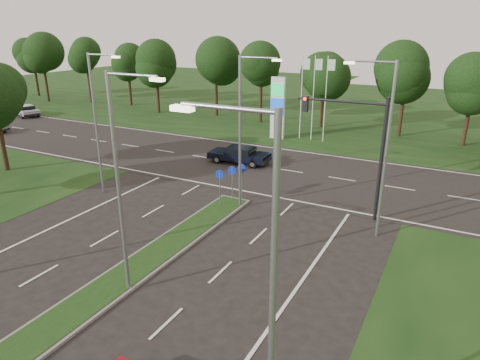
% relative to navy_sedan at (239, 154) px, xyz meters
% --- Properties ---
extents(verge_far, '(160.00, 50.00, 0.02)m').
position_rel_navy_sedan_xyz_m(verge_far, '(3.47, 30.97, -0.72)').
color(verge_far, black).
rests_on(verge_far, ground).
extents(cross_road, '(160.00, 12.00, 0.02)m').
position_rel_navy_sedan_xyz_m(cross_road, '(3.47, -0.03, -0.72)').
color(cross_road, black).
rests_on(cross_road, ground).
extents(median_kerb, '(2.00, 26.00, 0.12)m').
position_rel_navy_sedan_xyz_m(median_kerb, '(3.47, -20.03, -0.66)').
color(median_kerb, slate).
rests_on(median_kerb, ground).
extents(streetlight_median_near, '(2.53, 0.22, 9.00)m').
position_rel_navy_sedan_xyz_m(streetlight_median_near, '(4.47, -18.03, 4.36)').
color(streetlight_median_near, gray).
rests_on(streetlight_median_near, ground).
extents(streetlight_median_far, '(2.53, 0.22, 9.00)m').
position_rel_navy_sedan_xyz_m(streetlight_median_far, '(4.47, -8.03, 4.36)').
color(streetlight_median_far, gray).
rests_on(streetlight_median_far, ground).
extents(streetlight_left_far, '(2.53, 0.22, 9.00)m').
position_rel_navy_sedan_xyz_m(streetlight_left_far, '(-4.83, -10.03, 4.36)').
color(streetlight_left_far, gray).
rests_on(streetlight_left_far, ground).
extents(streetlight_right_far, '(2.53, 0.22, 9.00)m').
position_rel_navy_sedan_xyz_m(streetlight_right_far, '(12.27, -8.03, 4.36)').
color(streetlight_right_far, gray).
rests_on(streetlight_right_far, ground).
extents(streetlight_right_near, '(2.53, 0.22, 9.00)m').
position_rel_navy_sedan_xyz_m(streetlight_right_near, '(12.27, -22.03, 4.36)').
color(streetlight_right_near, gray).
rests_on(streetlight_right_near, ground).
extents(traffic_signal, '(5.10, 0.42, 7.00)m').
position_rel_navy_sedan_xyz_m(traffic_signal, '(10.66, -6.03, 3.94)').
color(traffic_signal, black).
rests_on(traffic_signal, ground).
extents(median_signs, '(1.16, 1.76, 2.38)m').
position_rel_navy_sedan_xyz_m(median_signs, '(3.47, -7.63, 1.00)').
color(median_signs, gray).
rests_on(median_signs, ground).
extents(gas_pylon, '(5.80, 1.26, 8.00)m').
position_rel_navy_sedan_xyz_m(gas_pylon, '(-0.32, 9.02, 2.48)').
color(gas_pylon, silver).
rests_on(gas_pylon, ground).
extents(treeline_far, '(6.00, 6.00, 9.90)m').
position_rel_navy_sedan_xyz_m(treeline_far, '(3.57, 15.90, 6.11)').
color(treeline_far, black).
rests_on(treeline_far, ground).
extents(navy_sedan, '(4.97, 2.30, 1.33)m').
position_rel_navy_sedan_xyz_m(navy_sedan, '(0.00, 0.00, 0.00)').
color(navy_sedan, black).
rests_on(navy_sedan, ground).
extents(far_car_b, '(5.05, 3.46, 1.34)m').
position_rel_navy_sedan_xyz_m(far_car_b, '(-32.72, 4.96, 0.00)').
color(far_car_b, silver).
rests_on(far_car_b, ground).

